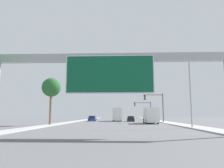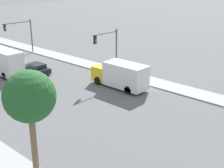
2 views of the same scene
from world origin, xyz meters
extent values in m
cube|color=#A8A8A8|center=(11.25, 60.00, 0.07)|extent=(3.00, 120.00, 0.15)
cube|color=#A8A8A8|center=(-10.75, 60.00, 0.07)|extent=(2.00, 120.00, 0.15)
cube|color=#9EA0A5|center=(0.00, 18.00, 6.73)|extent=(19.90, 0.60, 0.70)
cube|color=white|center=(0.00, 17.70, 5.22)|extent=(7.55, 0.08, 3.32)
cube|color=#0C5133|center=(0.00, 17.65, 5.22)|extent=(7.35, 0.16, 3.12)
cube|color=black|center=(3.50, 57.06, 0.52)|extent=(1.79, 4.51, 0.70)
cube|color=#1E232D|center=(3.50, 56.83, 1.14)|extent=(1.58, 2.35, 0.53)
cylinder|color=black|center=(2.71, 58.46, 0.32)|extent=(0.22, 0.64, 0.64)
cylinder|color=black|center=(4.29, 58.46, 0.32)|extent=(0.22, 0.64, 0.64)
cylinder|color=black|center=(2.71, 55.66, 0.32)|extent=(0.22, 0.64, 0.64)
cylinder|color=black|center=(4.29, 55.66, 0.32)|extent=(0.22, 0.64, 0.64)
cube|color=navy|center=(-7.00, 60.76, 0.54)|extent=(1.85, 4.55, 0.73)
cube|color=#1E232D|center=(-7.00, 60.53, 1.18)|extent=(1.63, 2.37, 0.56)
cylinder|color=black|center=(-7.82, 62.17, 0.32)|extent=(0.22, 0.64, 0.64)
cylinder|color=black|center=(-6.18, 62.17, 0.32)|extent=(0.22, 0.64, 0.64)
cylinder|color=black|center=(-7.82, 59.35, 0.32)|extent=(0.22, 0.64, 0.64)
cylinder|color=black|center=(-6.18, 59.35, 0.32)|extent=(0.22, 0.64, 0.64)
cube|color=yellow|center=(7.00, 47.39, 1.23)|extent=(2.24, 2.11, 1.86)
cube|color=silver|center=(7.00, 43.62, 1.74)|extent=(2.44, 5.43, 2.88)
cylinder|color=black|center=(5.92, 47.28, 0.50)|extent=(0.28, 1.00, 1.00)
cylinder|color=black|center=(8.08, 47.28, 0.50)|extent=(0.28, 1.00, 1.00)
cylinder|color=black|center=(5.92, 42.26, 0.50)|extent=(0.28, 1.00, 1.00)
cylinder|color=black|center=(8.08, 42.26, 0.50)|extent=(0.28, 1.00, 1.00)
cube|color=white|center=(0.00, 63.76, 1.36)|extent=(2.20, 2.48, 2.13)
cube|color=silver|center=(0.00, 59.33, 1.94)|extent=(2.39, 6.37, 3.27)
cylinder|color=black|center=(-1.06, 63.63, 0.50)|extent=(0.28, 1.00, 1.00)
cylinder|color=black|center=(1.06, 63.63, 0.50)|extent=(0.28, 1.00, 1.00)
cylinder|color=black|center=(-1.06, 57.74, 0.50)|extent=(0.28, 1.00, 1.00)
cylinder|color=black|center=(1.06, 57.74, 0.50)|extent=(0.28, 1.00, 1.00)
cylinder|color=#3D3D3F|center=(10.25, 48.00, 3.21)|extent=(0.20, 0.20, 6.43)
cylinder|color=#3D3D3F|center=(8.10, 48.00, 6.13)|extent=(4.30, 0.14, 0.14)
cube|color=black|center=(6.30, 48.00, 5.55)|extent=(0.35, 0.28, 1.05)
cylinder|color=red|center=(6.30, 47.84, 5.90)|extent=(0.22, 0.04, 0.22)
cylinder|color=yellow|center=(6.30, 47.84, 5.55)|extent=(0.22, 0.04, 0.22)
cylinder|color=green|center=(6.30, 47.84, 5.20)|extent=(0.22, 0.04, 0.22)
cylinder|color=#3D3D3F|center=(10.25, 68.00, 2.89)|extent=(0.20, 0.20, 5.78)
cylinder|color=#3D3D3F|center=(7.59, 68.00, 5.48)|extent=(5.32, 0.14, 0.14)
cube|color=black|center=(5.35, 68.00, 4.90)|extent=(0.35, 0.28, 1.05)
cylinder|color=red|center=(5.35, 67.84, 5.25)|extent=(0.22, 0.04, 0.22)
cylinder|color=yellow|center=(5.35, 67.84, 4.90)|extent=(0.22, 0.04, 0.22)
cylinder|color=green|center=(5.35, 67.84, 4.55)|extent=(0.22, 0.04, 0.22)
cylinder|color=brown|center=(-10.95, 36.03, 3.21)|extent=(0.40, 0.40, 6.42)
sphere|color=#235B28|center=(-10.95, 36.03, 6.42)|extent=(3.21, 3.21, 3.21)
cylinder|color=#9EA0A5|center=(10.35, 29.08, 4.72)|extent=(0.18, 0.18, 9.43)
cylinder|color=#9EA0A5|center=(9.10, 29.08, 9.28)|extent=(2.50, 0.12, 0.12)
cube|color=#B2B2A8|center=(7.85, 29.08, 9.18)|extent=(0.60, 0.28, 0.20)
camera|label=1|loc=(0.91, -0.61, 1.79)|focal=35.00mm
camera|label=2|loc=(-20.31, 20.78, 13.34)|focal=50.00mm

